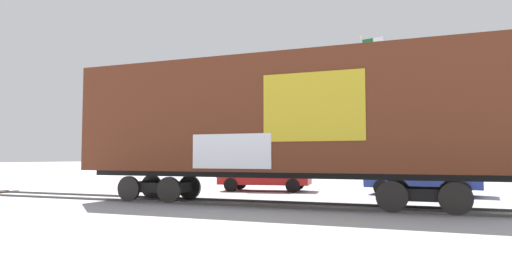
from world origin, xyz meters
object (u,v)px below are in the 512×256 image
at_px(flagpole, 366,89).
at_px(parked_car_red, 264,174).
at_px(parked_car_blue, 421,176).
at_px(freight_car, 277,118).

xyz_separation_m(flagpole, parked_car_red, (-3.80, -7.00, -4.89)).
distance_m(parked_car_red, parked_car_blue, 7.08).
xyz_separation_m(flagpole, parked_car_blue, (3.27, -6.64, -4.88)).
distance_m(freight_car, parked_car_blue, 7.88).
relative_size(freight_car, parked_car_red, 3.12).
bearing_deg(freight_car, parked_car_blue, 55.67).
distance_m(flagpole, parked_car_blue, 8.86).
bearing_deg(freight_car, flagpole, 85.51).
relative_size(flagpole, parked_car_blue, 1.88).
relative_size(freight_car, parked_car_blue, 2.96).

